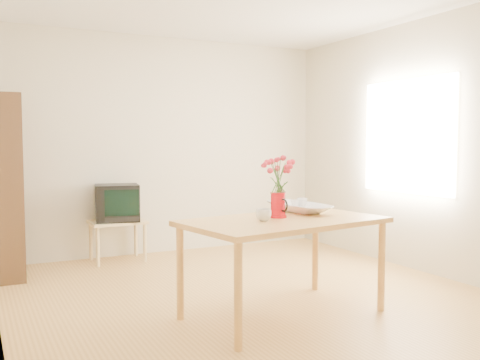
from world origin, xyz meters
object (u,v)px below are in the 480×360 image
pitcher (278,206)px  television (117,202)px  mug (264,215)px  table (284,229)px  bowl (299,186)px

pitcher → television: (-0.68, 2.38, -0.17)m
pitcher → mug: (-0.19, -0.11, -0.05)m
table → television: television is taller
mug → pitcher: bearing=-167.0°
pitcher → mug: pitcher is taller
pitcher → mug: 0.22m
table → mug: (-0.19, -0.03, 0.12)m
table → television: (-0.68, 2.47, -0.01)m
table → television: 2.56m
table → pitcher: bearing=81.6°
pitcher → television: bearing=100.9°
mug → television: size_ratio=0.22×
television → table: bearing=-64.1°
table → mug: bearing=178.6°
bowl → television: bearing=115.0°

